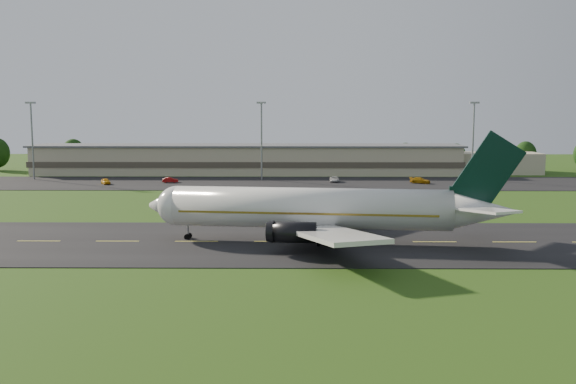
{
  "coord_description": "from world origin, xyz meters",
  "views": [
    {
      "loc": [
        13.58,
        -87.18,
        18.16
      ],
      "look_at": [
        12.63,
        8.0,
        6.0
      ],
      "focal_mm": 40.0,
      "sensor_mm": 36.0,
      "label": 1
    }
  ],
  "objects_px": {
    "service_vehicle_d": "(420,180)",
    "service_vehicle_b": "(170,180)",
    "airliner": "(317,209)",
    "light_mast_west": "(32,131)",
    "light_mast_east": "(473,131)",
    "light_mast_centre": "(261,131)",
    "service_vehicle_c": "(334,179)",
    "service_vehicle_a": "(106,181)",
    "terminal": "(269,160)"
  },
  "relations": [
    {
      "from": "service_vehicle_d",
      "to": "service_vehicle_b",
      "type": "bearing_deg",
      "value": 116.84
    },
    {
      "from": "airliner",
      "to": "light_mast_west",
      "type": "xyz_separation_m",
      "value": [
        -71.76,
        80.09,
        8.08
      ]
    },
    {
      "from": "light_mast_east",
      "to": "service_vehicle_d",
      "type": "xyz_separation_m",
      "value": [
        -15.11,
        -8.5,
        -11.9
      ]
    },
    {
      "from": "light_mast_centre",
      "to": "service_vehicle_b",
      "type": "bearing_deg",
      "value": -162.06
    },
    {
      "from": "light_mast_east",
      "to": "service_vehicle_d",
      "type": "relative_size",
      "value": 3.99
    },
    {
      "from": "service_vehicle_b",
      "to": "service_vehicle_c",
      "type": "height_order",
      "value": "service_vehicle_c"
    },
    {
      "from": "service_vehicle_a",
      "to": "service_vehicle_c",
      "type": "relative_size",
      "value": 0.85
    },
    {
      "from": "light_mast_west",
      "to": "service_vehicle_c",
      "type": "relative_size",
      "value": 4.19
    },
    {
      "from": "light_mast_east",
      "to": "light_mast_centre",
      "type": "bearing_deg",
      "value": 180.0
    },
    {
      "from": "light_mast_centre",
      "to": "service_vehicle_b",
      "type": "distance_m",
      "value": 26.66
    },
    {
      "from": "light_mast_west",
      "to": "service_vehicle_d",
      "type": "height_order",
      "value": "light_mast_west"
    },
    {
      "from": "service_vehicle_c",
      "to": "service_vehicle_d",
      "type": "xyz_separation_m",
      "value": [
        21.14,
        -3.0,
        0.06
      ]
    },
    {
      "from": "terminal",
      "to": "service_vehicle_d",
      "type": "bearing_deg",
      "value": -32.68
    },
    {
      "from": "service_vehicle_b",
      "to": "service_vehicle_d",
      "type": "height_order",
      "value": "service_vehicle_d"
    },
    {
      "from": "terminal",
      "to": "service_vehicle_a",
      "type": "distance_m",
      "value": 47.84
    },
    {
      "from": "light_mast_east",
      "to": "service_vehicle_c",
      "type": "xyz_separation_m",
      "value": [
        -36.25,
        -5.5,
        -11.96
      ]
    },
    {
      "from": "airliner",
      "to": "light_mast_west",
      "type": "bearing_deg",
      "value": 138.17
    },
    {
      "from": "terminal",
      "to": "light_mast_east",
      "type": "height_order",
      "value": "light_mast_east"
    },
    {
      "from": "terminal",
      "to": "service_vehicle_c",
      "type": "distance_m",
      "value": 27.95
    },
    {
      "from": "terminal",
      "to": "light_mast_centre",
      "type": "xyz_separation_m",
      "value": [
        -1.4,
        -16.18,
        8.75
      ]
    },
    {
      "from": "light_mast_east",
      "to": "service_vehicle_a",
      "type": "bearing_deg",
      "value": -173.28
    },
    {
      "from": "airliner",
      "to": "light_mast_centre",
      "type": "xyz_separation_m",
      "value": [
        -11.76,
        80.09,
        8.08
      ]
    },
    {
      "from": "terminal",
      "to": "service_vehicle_b",
      "type": "relative_size",
      "value": 36.78
    },
    {
      "from": "service_vehicle_a",
      "to": "service_vehicle_d",
      "type": "bearing_deg",
      "value": -27.06
    },
    {
      "from": "airliner",
      "to": "service_vehicle_a",
      "type": "height_order",
      "value": "airliner"
    },
    {
      "from": "light_mast_east",
      "to": "service_vehicle_d",
      "type": "bearing_deg",
      "value": -150.63
    },
    {
      "from": "terminal",
      "to": "service_vehicle_a",
      "type": "relative_size",
      "value": 35.13
    },
    {
      "from": "light_mast_west",
      "to": "light_mast_east",
      "type": "height_order",
      "value": "same"
    },
    {
      "from": "service_vehicle_d",
      "to": "terminal",
      "type": "bearing_deg",
      "value": 85.23
    },
    {
      "from": "light_mast_west",
      "to": "service_vehicle_c",
      "type": "distance_m",
      "value": 79.84
    },
    {
      "from": "service_vehicle_a",
      "to": "service_vehicle_c",
      "type": "distance_m",
      "value": 56.88
    },
    {
      "from": "terminal",
      "to": "light_mast_west",
      "type": "height_order",
      "value": "light_mast_west"
    },
    {
      "from": "service_vehicle_a",
      "to": "service_vehicle_b",
      "type": "xyz_separation_m",
      "value": [
        15.21,
        3.61,
        -0.05
      ]
    },
    {
      "from": "terminal",
      "to": "service_vehicle_a",
      "type": "xyz_separation_m",
      "value": [
        -39.28,
        -27.13,
        -3.19
      ]
    },
    {
      "from": "light_mast_east",
      "to": "terminal",
      "type": "bearing_deg",
      "value": 163.2
    },
    {
      "from": "service_vehicle_b",
      "to": "light_mast_centre",
      "type": "bearing_deg",
      "value": -80.68
    },
    {
      "from": "service_vehicle_a",
      "to": "service_vehicle_c",
      "type": "height_order",
      "value": "service_vehicle_a"
    },
    {
      "from": "service_vehicle_b",
      "to": "service_vehicle_c",
      "type": "distance_m",
      "value": 41.45
    },
    {
      "from": "airliner",
      "to": "service_vehicle_d",
      "type": "bearing_deg",
      "value": 74.86
    },
    {
      "from": "airliner",
      "to": "service_vehicle_d",
      "type": "height_order",
      "value": "airliner"
    },
    {
      "from": "light_mast_east",
      "to": "service_vehicle_a",
      "type": "distance_m",
      "value": 94.28
    },
    {
      "from": "terminal",
      "to": "light_mast_east",
      "type": "xyz_separation_m",
      "value": [
        53.6,
        -16.18,
        8.75
      ]
    },
    {
      "from": "light_mast_centre",
      "to": "service_vehicle_b",
      "type": "height_order",
      "value": "light_mast_centre"
    },
    {
      "from": "terminal",
      "to": "light_mast_east",
      "type": "distance_m",
      "value": 56.67
    },
    {
      "from": "airliner",
      "to": "service_vehicle_c",
      "type": "height_order",
      "value": "airliner"
    },
    {
      "from": "service_vehicle_d",
      "to": "light_mast_east",
      "type": "bearing_deg",
      "value": -32.72
    },
    {
      "from": "light_mast_east",
      "to": "service_vehicle_b",
      "type": "bearing_deg",
      "value": -174.6
    },
    {
      "from": "service_vehicle_d",
      "to": "light_mast_centre",
      "type": "bearing_deg",
      "value": 105.88
    },
    {
      "from": "light_mast_west",
      "to": "service_vehicle_a",
      "type": "bearing_deg",
      "value": -26.33
    },
    {
      "from": "light_mast_west",
      "to": "service_vehicle_d",
      "type": "distance_m",
      "value": 100.95
    }
  ]
}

